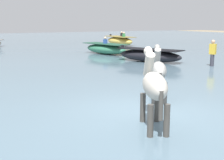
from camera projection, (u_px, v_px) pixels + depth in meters
ground_plane at (147, 120)px, 8.18m from camera, size 120.00×120.00×0.00m
water_surface at (43, 66)px, 16.83m from camera, size 90.00×90.00×0.26m
horse_lead_pinto at (154, 87)px, 6.66m from camera, size 1.06×1.78×1.98m
horse_trailing_grey at (158, 72)px, 9.12m from camera, size 1.17×1.60×1.86m
boat_far_offshore at (120, 41)px, 29.76m from camera, size 1.50×4.05×1.32m
boat_near_starboard at (149, 55)px, 17.72m from camera, size 2.80×4.15×0.87m
boat_distant_west at (106, 49)px, 21.90m from camera, size 2.19×4.01×1.22m
person_onlooker_right at (212, 55)px, 15.92m from camera, size 0.31×0.37×1.63m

